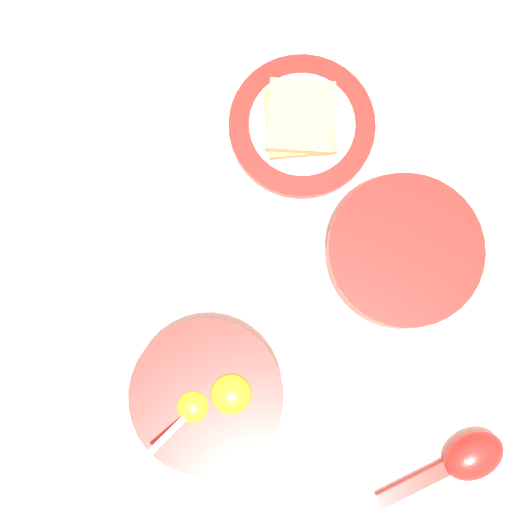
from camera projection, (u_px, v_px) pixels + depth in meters
ground_plane at (422, 361)px, 0.85m from camera, size 3.00×3.00×0.00m
egg_bowl at (208, 396)px, 0.82m from camera, size 0.18×0.18×0.07m
toast_plate at (302, 126)px, 0.88m from camera, size 0.18×0.18×0.02m
toast_sandwich at (300, 119)px, 0.86m from camera, size 0.11×0.11×0.03m
soup_spoon at (465, 460)px, 0.82m from camera, size 0.14×0.13×0.03m
congee_bowl at (404, 251)px, 0.84m from camera, size 0.18×0.18×0.04m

